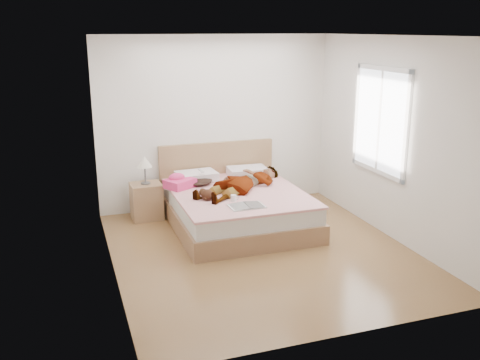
% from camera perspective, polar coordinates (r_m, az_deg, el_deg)
% --- Properties ---
extents(ground, '(4.00, 4.00, 0.00)m').
position_cam_1_polar(ground, '(6.72, 2.36, -7.64)').
color(ground, '#56361B').
rests_on(ground, ground).
extents(woman, '(1.76, 1.51, 0.23)m').
position_cam_1_polar(woman, '(7.53, 0.30, 0.07)').
color(woman, white).
rests_on(woman, bed).
extents(hair, '(0.52, 0.61, 0.08)m').
position_cam_1_polar(hair, '(7.81, -4.74, 0.02)').
color(hair, black).
rests_on(hair, bed).
extents(phone, '(0.09, 0.10, 0.05)m').
position_cam_1_polar(phone, '(7.74, -4.17, 1.00)').
color(phone, silver).
rests_on(phone, bed).
extents(room_shell, '(4.00, 4.00, 4.00)m').
position_cam_1_polar(room_shell, '(7.35, 14.73, 6.13)').
color(room_shell, white).
rests_on(room_shell, ground).
extents(bed, '(1.80, 2.08, 1.00)m').
position_cam_1_polar(bed, '(7.53, -0.46, -2.74)').
color(bed, brown).
rests_on(bed, ground).
extents(towel, '(0.49, 0.46, 0.20)m').
position_cam_1_polar(towel, '(7.58, -6.50, -0.19)').
color(towel, '#FF459A').
rests_on(towel, bed).
extents(magazine, '(0.45, 0.30, 0.03)m').
position_cam_1_polar(magazine, '(6.75, 0.73, -2.79)').
color(magazine, white).
rests_on(magazine, bed).
extents(coffee_mug, '(0.11, 0.09, 0.08)m').
position_cam_1_polar(coffee_mug, '(6.95, -0.68, -1.92)').
color(coffee_mug, white).
rests_on(coffee_mug, bed).
extents(plush_toy, '(0.21, 0.27, 0.14)m').
position_cam_1_polar(plush_toy, '(7.03, -3.61, -1.51)').
color(plush_toy, black).
rests_on(plush_toy, bed).
extents(nightstand, '(0.44, 0.39, 0.93)m').
position_cam_1_polar(nightstand, '(7.86, -9.96, -1.94)').
color(nightstand, brown).
rests_on(nightstand, ground).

